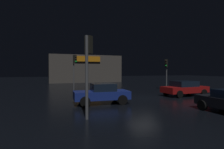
# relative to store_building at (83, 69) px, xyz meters

# --- Properties ---
(ground_plane) EXTENTS (120.00, 120.00, 0.00)m
(ground_plane) POSITION_rel_store_building_xyz_m (0.22, -25.44, -2.73)
(ground_plane) COLOR black
(store_building) EXTENTS (14.32, 8.95, 5.45)m
(store_building) POSITION_rel_store_building_xyz_m (0.00, 0.00, 0.00)
(store_building) COLOR #4C4742
(store_building) RESTS_ON ground
(traffic_signal_main) EXTENTS (0.43, 0.41, 3.75)m
(traffic_signal_main) POSITION_rel_store_building_xyz_m (6.31, -20.44, -0.04)
(traffic_signal_main) COLOR #595B60
(traffic_signal_main) RESTS_ON ground
(traffic_signal_opposite) EXTENTS (0.41, 0.43, 4.01)m
(traffic_signal_opposite) POSITION_rel_store_building_xyz_m (-4.73, -19.57, 0.31)
(traffic_signal_opposite) COLOR #595B60
(traffic_signal_opposite) RESTS_ON ground
(traffic_signal_cross_left) EXTENTS (0.43, 0.41, 4.04)m
(traffic_signal_cross_left) POSITION_rel_store_building_xyz_m (-5.66, -30.37, 0.12)
(traffic_signal_cross_left) COLOR #595B60
(traffic_signal_cross_left) RESTS_ON ground
(car_near) EXTENTS (3.98, 2.11, 1.44)m
(car_near) POSITION_rel_store_building_xyz_m (-3.86, -26.72, -1.99)
(car_near) COLOR navy
(car_near) RESTS_ON ground
(car_far) EXTENTS (4.31, 2.11, 1.39)m
(car_far) POSITION_rel_store_building_xyz_m (4.58, -25.50, -2.00)
(car_far) COLOR #A51414
(car_far) RESTS_ON ground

